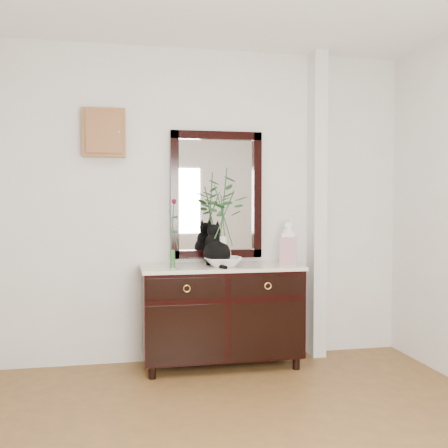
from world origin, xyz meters
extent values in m
cube|color=silver|center=(0.00, 1.98, 1.35)|extent=(3.60, 0.04, 2.70)
cube|color=silver|center=(1.00, 1.90, 1.35)|extent=(0.12, 0.20, 2.70)
cube|color=black|center=(0.10, 1.73, 0.46)|extent=(1.30, 0.50, 0.82)
cube|color=beige|center=(0.10, 1.73, 0.83)|extent=(1.33, 0.52, 0.03)
cube|color=black|center=(0.10, 1.97, 1.44)|extent=(0.80, 0.06, 1.10)
cube|color=white|center=(0.10, 1.98, 1.44)|extent=(0.66, 0.01, 0.96)
cube|color=brown|center=(-0.85, 1.94, 1.95)|extent=(0.35, 0.10, 0.40)
imported|color=white|center=(0.10, 1.67, 0.89)|extent=(0.32, 0.32, 0.08)
camera|label=1|loc=(-0.73, -2.52, 1.37)|focal=42.00mm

